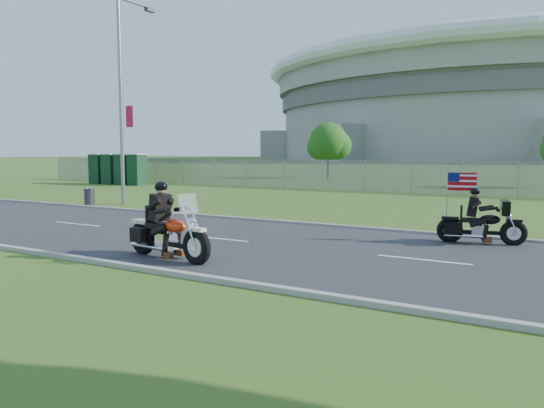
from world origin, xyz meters
The scene contains 15 objects.
ground centered at (0.00, 0.00, 0.00)m, with size 420.00×420.00×0.00m, color #33561A.
road centered at (0.00, 0.00, 0.02)m, with size 120.00×8.00×0.04m, color #28282B.
curb_north centered at (0.00, 4.05, 0.05)m, with size 120.00×0.18×0.12m, color #9E9B93.
curb_south centered at (0.00, -4.05, 0.05)m, with size 120.00×0.18×0.12m, color #9E9B93.
fence centered at (-5.00, 20.00, 1.00)m, with size 60.00×0.03×2.00m, color gray.
stadium centered at (-20.00, 170.00, 15.58)m, with size 140.40×140.40×29.20m.
streetlight centered at (-11.98, 6.22, 5.64)m, with size 0.90×2.46×10.00m.
porta_toilet_a centered at (-22.00, 17.00, 1.15)m, with size 1.10×1.10×2.30m, color #10341B.
porta_toilet_b centered at (-23.40, 17.00, 1.15)m, with size 1.10×1.10×2.30m, color #10341B.
porta_toilet_c centered at (-24.80, 17.00, 1.15)m, with size 1.10×1.10×2.30m, color #10341B.
porta_toilet_d centered at (-26.20, 17.00, 1.15)m, with size 1.10×1.10×2.30m, color #10341B.
tree_fence_mid centered at (-13.95, 34.04, 3.30)m, with size 3.96×3.69×5.30m.
motorcycle_lead centered at (-1.28, -2.89, 0.59)m, with size 2.79×0.95×1.88m.
motorcycle_follow centered at (4.77, 3.04, 0.54)m, with size 2.33×0.97×1.96m.
trash_can centered at (-12.80, 4.64, 0.41)m, with size 0.47×0.47×0.81m, color #35363A.
Camera 1 is at (7.15, -12.29, 2.57)m, focal length 35.00 mm.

